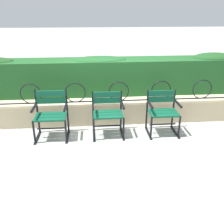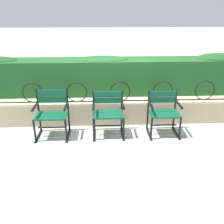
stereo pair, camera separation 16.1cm
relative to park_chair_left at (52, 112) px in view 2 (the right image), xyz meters
name	(u,v)px [view 2 (the right image)]	position (x,y,z in m)	size (l,w,h in m)	color
ground_plane	(112,141)	(1.13, -0.32, -0.47)	(60.00, 60.00, 0.00)	#9E9E99
stone_wall	(110,111)	(1.13, 0.55, -0.22)	(8.30, 0.41, 0.50)	#C6B289
iron_arch_fence	(100,93)	(0.92, 0.47, 0.21)	(7.74, 0.02, 0.42)	black
hedge_row	(110,75)	(1.15, 1.06, 0.44)	(8.13, 0.68, 0.87)	#1E5123
park_chair_left	(52,112)	(0.00, 0.00, 0.00)	(0.62, 0.53, 0.89)	#0F4C33
park_chair_centre	(108,112)	(1.07, 0.01, -0.02)	(0.60, 0.52, 0.82)	#0F4C33
park_chair_right	(163,111)	(2.14, 0.00, -0.02)	(0.58, 0.52, 0.83)	#0F4C33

